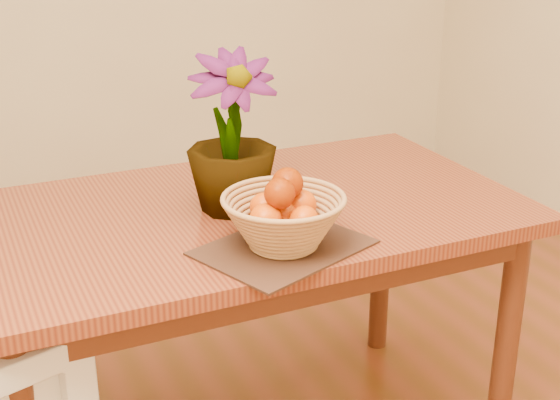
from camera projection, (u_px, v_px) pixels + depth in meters
name	position (u px, v px, depth m)	size (l,w,h in m)	color
table	(246.00, 238.00, 2.02)	(1.40, 0.80, 0.75)	brown
placemat	(284.00, 248.00, 1.75)	(0.36, 0.27, 0.01)	#371F14
wicker_basket	(284.00, 224.00, 1.73)	(0.28, 0.28, 0.11)	tan
orange_pile	(284.00, 201.00, 1.71)	(0.18, 0.17, 0.13)	#D55203
potted_plant	(232.00, 134.00, 1.90)	(0.22, 0.22, 0.40)	#134313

